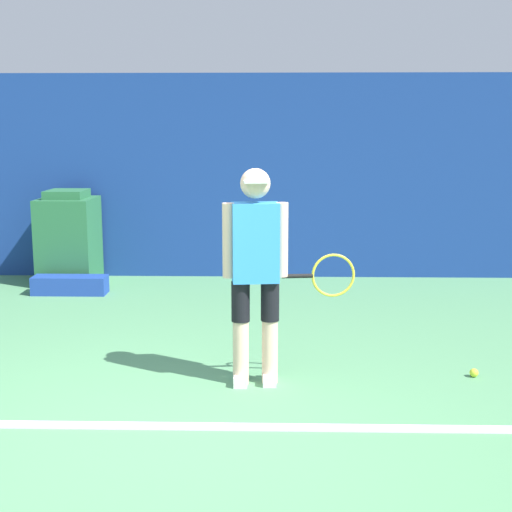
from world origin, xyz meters
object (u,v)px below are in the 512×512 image
equipment_bag (70,285)px  covered_chair (69,239)px  tennis_player (257,267)px  tennis_ball (474,373)px

equipment_bag → covered_chair: bearing=105.3°
tennis_player → covered_chair: size_ratio=1.40×
covered_chair → tennis_player: bearing=-55.2°
equipment_bag → tennis_ball: bearing=-34.5°
tennis_player → tennis_ball: size_ratio=23.88×
tennis_ball → covered_chair: bearing=141.1°
tennis_player → covered_chair: 4.24m
tennis_player → covered_chair: tennis_player is taller
tennis_player → equipment_bag: bearing=121.4°
tennis_player → covered_chair: bearing=118.1°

